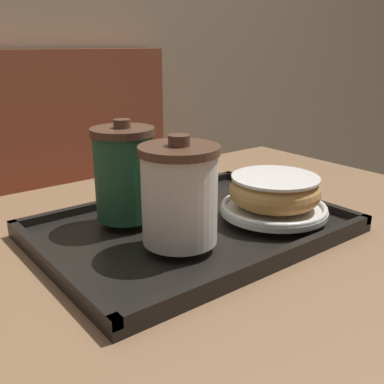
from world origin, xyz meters
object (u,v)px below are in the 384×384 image
at_px(coffee_cup_rear, 124,173).
at_px(spoon, 176,187).
at_px(donut_chocolate_glazed, 275,190).
at_px(coffee_cup_front, 180,194).

relative_size(coffee_cup_rear, spoon, 1.11).
relative_size(donut_chocolate_glazed, spoon, 1.05).
bearing_deg(donut_chocolate_glazed, coffee_cup_front, 178.01).
relative_size(coffee_cup_front, coffee_cup_rear, 0.96).
distance_m(coffee_cup_front, donut_chocolate_glazed, 0.17).
distance_m(coffee_cup_front, spoon, 0.22).
xyz_separation_m(coffee_cup_front, coffee_cup_rear, (-0.01, 0.11, 0.00)).
relative_size(coffee_cup_rear, donut_chocolate_glazed, 1.06).
xyz_separation_m(coffee_cup_front, spoon, (0.12, 0.17, -0.06)).
distance_m(coffee_cup_rear, spoon, 0.16).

